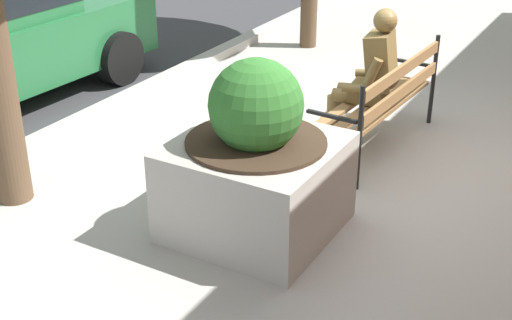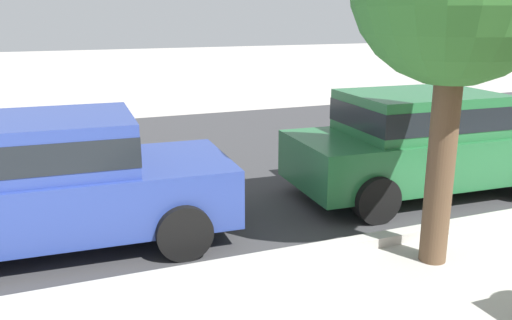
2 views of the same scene
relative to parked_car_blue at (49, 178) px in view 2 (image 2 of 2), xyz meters
The scene contains 3 objects.
street_surface 6.96m from the parked_car_blue, 27.57° to the left, with size 60.00×9.00×0.01m, color #38383A.
parked_car_blue is the anchor object (origin of this frame).
parked_car_green 5.28m from the parked_car_blue, ahead, with size 4.17×2.07×1.56m.
Camera 2 is at (-6.09, -2.10, 2.69)m, focal length 37.79 mm.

